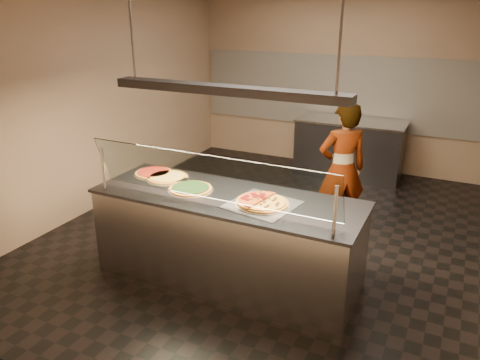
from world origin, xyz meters
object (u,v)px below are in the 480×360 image
at_px(pizza_tomato, 154,173).
at_px(pizza_cheese, 168,177).
at_px(sneeze_guard, 209,178).
at_px(pizza_spatula, 178,177).
at_px(heat_lamp_housing, 226,90).
at_px(half_pizza_sausage, 274,204).
at_px(prep_table, 349,148).
at_px(half_pizza_pepperoni, 251,199).
at_px(serving_counter, 227,238).
at_px(pizza_spinach, 191,188).
at_px(perforated_tray, 262,204).
at_px(worker, 342,169).

bearing_deg(pizza_tomato, pizza_cheese, -13.67).
relative_size(sneeze_guard, pizza_spatula, 9.83).
height_order(pizza_tomato, heat_lamp_housing, heat_lamp_housing).
distance_m(half_pizza_sausage, prep_table, 3.79).
bearing_deg(pizza_spatula, half_pizza_sausage, -10.65).
xyz_separation_m(pizza_spatula, prep_table, (1.01, 3.53, -0.49)).
height_order(half_pizza_pepperoni, pizza_tomato, half_pizza_pepperoni).
height_order(serving_counter, pizza_spinach, pizza_spinach).
distance_m(half_pizza_sausage, heat_lamp_housing, 1.12).
distance_m(sneeze_guard, perforated_tray, 0.57).
bearing_deg(heat_lamp_housing, serving_counter, 180.00).
relative_size(sneeze_guard, pizza_cheese, 5.27).
xyz_separation_m(perforated_tray, prep_table, (-0.06, 3.75, -0.47)).
bearing_deg(sneeze_guard, half_pizza_pepperoni, 46.13).
height_order(pizza_tomato, prep_table, pizza_tomato).
xyz_separation_m(half_pizza_sausage, heat_lamp_housing, (-0.51, 0.05, 0.99)).
xyz_separation_m(pizza_tomato, heat_lamp_housing, (1.01, -0.21, 1.01)).
bearing_deg(sneeze_guard, pizza_spinach, 141.23).
relative_size(pizza_spinach, pizza_cheese, 1.00).
bearing_deg(heat_lamp_housing, perforated_tray, -7.58).
bearing_deg(half_pizza_sausage, serving_counter, 174.17).
height_order(sneeze_guard, pizza_spatula, sneeze_guard).
distance_m(half_pizza_pepperoni, worker, 1.70).
distance_m(pizza_tomato, prep_table, 3.77).
bearing_deg(perforated_tray, half_pizza_sausage, 0.17).
bearing_deg(pizza_cheese, prep_table, 72.35).
bearing_deg(worker, pizza_spinach, 19.34).
bearing_deg(pizza_tomato, pizza_spatula, -6.50).
relative_size(pizza_spinach, pizza_spatula, 1.87).
relative_size(half_pizza_sausage, worker, 0.31).
distance_m(serving_counter, half_pizza_pepperoni, 0.57).
xyz_separation_m(pizza_spinach, prep_table, (0.73, 3.73, -0.48)).
bearing_deg(worker, serving_counter, 29.50).
distance_m(half_pizza_sausage, pizza_spinach, 0.91).
xyz_separation_m(pizza_cheese, heat_lamp_housing, (0.79, -0.16, 1.01)).
bearing_deg(perforated_tray, sneeze_guard, -143.76).
height_order(half_pizza_sausage, worker, worker).
relative_size(perforated_tray, pizza_spinach, 1.45).
bearing_deg(sneeze_guard, worker, 69.22).
relative_size(perforated_tray, heat_lamp_housing, 0.29).
xyz_separation_m(sneeze_guard, pizza_tomato, (-1.01, 0.55, -0.28)).
height_order(half_pizza_sausage, pizza_cheese, half_pizza_sausage).
relative_size(half_pizza_sausage, heat_lamp_housing, 0.22).
bearing_deg(prep_table, pizza_spatula, -105.90).
distance_m(serving_counter, sneeze_guard, 0.83).
bearing_deg(half_pizza_sausage, heat_lamp_housing, 174.17).
distance_m(sneeze_guard, pizza_tomato, 1.18).
bearing_deg(perforated_tray, prep_table, 90.91).
bearing_deg(half_pizza_pepperoni, worker, 74.58).
bearing_deg(worker, pizza_spatula, 9.57).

